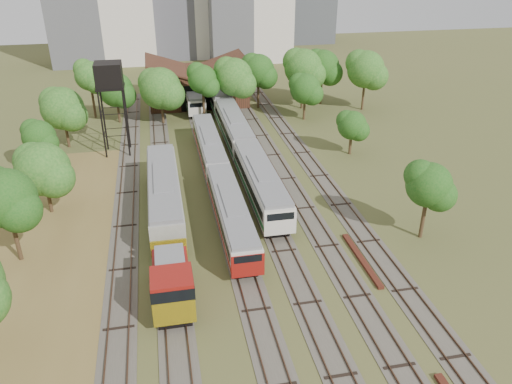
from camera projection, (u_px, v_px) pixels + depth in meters
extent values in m
plane|color=#475123|center=(293.00, 336.00, 34.84)|extent=(240.00, 240.00, 0.00)
cube|color=brown|center=(42.00, 297.00, 38.62)|extent=(14.00, 60.00, 0.04)
cube|color=#4C473D|center=(127.00, 193.00, 54.55)|extent=(2.60, 80.00, 0.06)
cube|color=#472D1E|center=(120.00, 193.00, 54.39)|extent=(0.08, 80.00, 0.14)
cube|color=#472D1E|center=(134.00, 191.00, 54.64)|extent=(0.08, 80.00, 0.14)
cube|color=#4C473D|center=(164.00, 189.00, 55.27)|extent=(2.60, 80.00, 0.06)
cube|color=#472D1E|center=(157.00, 189.00, 55.10)|extent=(0.08, 80.00, 0.14)
cube|color=#472D1E|center=(171.00, 188.00, 55.35)|extent=(0.08, 80.00, 0.14)
cube|color=#4C473D|center=(218.00, 185.00, 56.33)|extent=(2.60, 80.00, 0.06)
cube|color=#472D1E|center=(211.00, 185.00, 56.16)|extent=(0.08, 80.00, 0.14)
cube|color=#472D1E|center=(224.00, 183.00, 56.42)|extent=(0.08, 80.00, 0.14)
cube|color=#4C473D|center=(252.00, 182.00, 57.04)|extent=(2.60, 80.00, 0.06)
cube|color=#472D1E|center=(246.00, 182.00, 56.87)|extent=(0.08, 80.00, 0.14)
cube|color=#472D1E|center=(259.00, 180.00, 57.13)|extent=(0.08, 80.00, 0.14)
cube|color=#4C473D|center=(286.00, 179.00, 57.75)|extent=(2.60, 80.00, 0.06)
cube|color=#472D1E|center=(280.00, 179.00, 57.59)|extent=(0.08, 80.00, 0.14)
cube|color=#472D1E|center=(292.00, 177.00, 57.84)|extent=(0.08, 80.00, 0.14)
cube|color=#4C473D|center=(319.00, 176.00, 58.47)|extent=(2.60, 80.00, 0.06)
cube|color=#472D1E|center=(313.00, 176.00, 58.30)|extent=(0.08, 80.00, 0.14)
cube|color=#472D1E|center=(325.00, 175.00, 58.55)|extent=(0.08, 80.00, 0.14)
cube|color=black|center=(232.00, 227.00, 47.43)|extent=(1.99, 15.64, 0.73)
cube|color=beige|center=(231.00, 213.00, 46.76)|extent=(2.63, 17.00, 2.27)
cube|color=black|center=(231.00, 210.00, 46.64)|extent=(2.69, 15.64, 0.77)
cube|color=slate|center=(231.00, 201.00, 46.18)|extent=(2.42, 16.66, 0.33)
cube|color=maroon|center=(231.00, 219.00, 47.05)|extent=(2.69, 16.66, 0.41)
cube|color=maroon|center=(248.00, 265.00, 39.42)|extent=(2.67, 0.25, 2.04)
cube|color=black|center=(210.00, 157.00, 62.74)|extent=(1.99, 15.64, 0.73)
cube|color=beige|center=(209.00, 146.00, 62.06)|extent=(2.63, 17.00, 2.27)
cube|color=black|center=(209.00, 144.00, 61.94)|extent=(2.69, 15.64, 0.77)
cube|color=slate|center=(209.00, 136.00, 61.48)|extent=(2.42, 16.66, 0.33)
cube|color=maroon|center=(210.00, 150.00, 62.35)|extent=(2.69, 16.66, 0.41)
cube|color=black|center=(261.00, 196.00, 52.94)|extent=(2.23, 15.64, 0.81)
cube|color=beige|center=(261.00, 182.00, 52.18)|extent=(2.94, 17.00, 2.54)
cube|color=black|center=(261.00, 180.00, 52.04)|extent=(3.00, 15.64, 0.86)
cube|color=slate|center=(261.00, 170.00, 51.53)|extent=(2.71, 16.66, 0.37)
cube|color=#19672D|center=(261.00, 188.00, 52.50)|extent=(3.00, 16.66, 0.46)
cube|color=beige|center=(280.00, 223.00, 44.85)|extent=(2.98, 0.25, 2.28)
cube|color=black|center=(234.00, 139.00, 68.24)|extent=(2.23, 15.64, 0.81)
cube|color=beige|center=(234.00, 127.00, 67.49)|extent=(2.94, 17.00, 2.54)
cube|color=black|center=(234.00, 125.00, 67.35)|extent=(3.00, 15.64, 0.86)
cube|color=slate|center=(234.00, 117.00, 66.83)|extent=(2.71, 16.66, 0.37)
cube|color=#19672D|center=(234.00, 132.00, 67.81)|extent=(3.00, 16.66, 0.46)
cube|color=black|center=(217.00, 103.00, 83.55)|extent=(2.23, 15.64, 0.81)
cube|color=beige|center=(217.00, 93.00, 82.79)|extent=(2.94, 17.00, 2.54)
cube|color=black|center=(217.00, 91.00, 82.65)|extent=(3.00, 15.64, 0.86)
cube|color=slate|center=(217.00, 84.00, 82.14)|extent=(2.71, 16.66, 0.37)
cube|color=#19672D|center=(217.00, 97.00, 83.11)|extent=(3.00, 16.66, 0.46)
cube|color=black|center=(193.00, 103.00, 83.22)|extent=(2.04, 14.72, 0.74)
cube|color=beige|center=(193.00, 94.00, 82.53)|extent=(2.69, 16.00, 2.32)
cube|color=black|center=(193.00, 93.00, 82.41)|extent=(2.75, 14.72, 0.79)
cube|color=slate|center=(192.00, 87.00, 81.93)|extent=(2.48, 15.68, 0.33)
cube|color=#19672D|center=(193.00, 98.00, 82.83)|extent=(2.75, 15.68, 0.42)
cube|color=beige|center=(197.00, 109.00, 75.63)|extent=(2.73, 0.25, 2.09)
cube|color=black|center=(173.00, 292.00, 38.41)|extent=(2.41, 7.20, 0.98)
cube|color=maroon|center=(171.00, 272.00, 38.52)|extent=(2.74, 4.40, 1.64)
cube|color=maroon|center=(173.00, 292.00, 35.25)|extent=(2.95, 2.84, 2.95)
cube|color=black|center=(172.00, 284.00, 34.93)|extent=(3.01, 2.90, 0.98)
cube|color=gold|center=(175.00, 313.00, 34.39)|extent=(2.95, 0.20, 1.97)
cube|color=gold|center=(169.00, 250.00, 41.30)|extent=(2.95, 0.20, 1.97)
cube|color=slate|center=(170.00, 258.00, 37.00)|extent=(2.19, 3.60, 0.22)
cube|color=black|center=(166.00, 208.00, 50.69)|extent=(2.33, 16.56, 0.85)
cube|color=gray|center=(164.00, 192.00, 49.90)|extent=(3.07, 18.00, 2.64)
cube|color=black|center=(164.00, 190.00, 49.76)|extent=(3.13, 16.56, 0.90)
cube|color=slate|center=(163.00, 179.00, 49.22)|extent=(2.82, 17.64, 0.38)
cylinder|color=black|center=(102.00, 126.00, 61.54)|extent=(0.21, 0.21, 8.54)
cylinder|color=black|center=(126.00, 124.00, 62.06)|extent=(0.21, 0.21, 8.54)
cylinder|color=black|center=(104.00, 118.00, 64.07)|extent=(0.21, 0.21, 8.54)
cylinder|color=black|center=(127.00, 117.00, 64.58)|extent=(0.21, 0.21, 8.54)
cube|color=black|center=(110.00, 87.00, 61.09)|extent=(3.36, 3.36, 0.20)
cube|color=black|center=(109.00, 75.00, 60.39)|extent=(3.20, 3.20, 2.88)
cube|color=#4F2116|center=(362.00, 260.00, 42.95)|extent=(0.51, 8.12, 0.26)
cube|color=#341E12|center=(197.00, 86.00, 84.14)|extent=(16.00, 11.00, 5.50)
cube|color=#341E12|center=(172.00, 67.00, 81.92)|extent=(8.45, 11.55, 2.96)
cube|color=#341E12|center=(220.00, 65.00, 83.34)|extent=(8.45, 11.55, 2.96)
cube|color=black|center=(201.00, 98.00, 79.62)|extent=(6.40, 0.15, 4.12)
cylinder|color=#382616|center=(16.00, 236.00, 42.15)|extent=(0.36, 0.36, 4.71)
sphere|color=#164D14|center=(6.00, 198.00, 40.51)|extent=(4.91, 4.91, 4.91)
cylinder|color=#382616|center=(49.00, 195.00, 49.96)|extent=(0.36, 0.36, 3.74)
sphere|color=#164D14|center=(43.00, 169.00, 48.65)|extent=(5.30, 5.30, 5.30)
cylinder|color=#382616|center=(44.00, 159.00, 58.44)|extent=(0.36, 0.36, 3.61)
sphere|color=#164D14|center=(39.00, 137.00, 57.18)|extent=(3.80, 3.80, 3.80)
cylinder|color=#382616|center=(67.00, 132.00, 65.78)|extent=(0.36, 0.36, 4.18)
sphere|color=#164D14|center=(62.00, 108.00, 64.32)|extent=(5.51, 5.51, 5.51)
cylinder|color=#382616|center=(93.00, 102.00, 76.63)|extent=(0.36, 0.36, 5.13)
sphere|color=#164D14|center=(90.00, 76.00, 74.84)|extent=(4.43, 4.43, 4.43)
cylinder|color=#382616|center=(118.00, 110.00, 74.93)|extent=(0.36, 0.36, 3.94)
sphere|color=#164D14|center=(116.00, 90.00, 73.56)|extent=(5.08, 5.08, 5.08)
cylinder|color=#382616|center=(162.00, 110.00, 74.53)|extent=(0.36, 0.36, 4.17)
sphere|color=#164D14|center=(160.00, 88.00, 73.08)|extent=(6.09, 6.09, 6.09)
cylinder|color=#382616|center=(204.00, 106.00, 74.59)|extent=(0.36, 0.36, 5.16)
sphere|color=#164D14|center=(202.00, 79.00, 72.80)|extent=(4.24, 4.24, 4.24)
cylinder|color=#382616|center=(235.00, 103.00, 75.87)|extent=(0.36, 0.36, 5.15)
sphere|color=#164D14|center=(234.00, 77.00, 74.08)|extent=(5.61, 5.61, 5.61)
cylinder|color=#382616|center=(258.00, 93.00, 81.38)|extent=(0.36, 0.36, 4.80)
sphere|color=#164D14|center=(258.00, 71.00, 79.70)|extent=(5.20, 5.20, 5.20)
cylinder|color=#382616|center=(302.00, 93.00, 80.93)|extent=(0.36, 0.36, 5.19)
sphere|color=#164D14|center=(303.00, 68.00, 79.12)|extent=(6.00, 6.00, 6.00)
cylinder|color=#382616|center=(321.00, 90.00, 83.16)|extent=(0.36, 0.36, 4.90)
sphere|color=#164D14|center=(323.00, 67.00, 81.45)|extent=(5.50, 5.50, 5.50)
cylinder|color=#382616|center=(363.00, 94.00, 80.31)|extent=(0.36, 0.36, 5.15)
sphere|color=#164D14|center=(366.00, 69.00, 78.52)|extent=(5.85, 5.85, 5.85)
cylinder|color=#382616|center=(423.00, 217.00, 45.53)|extent=(0.36, 0.36, 4.24)
sphere|color=#164D14|center=(429.00, 185.00, 44.05)|extent=(4.07, 4.07, 4.07)
cylinder|color=#382616|center=(350.00, 143.00, 63.90)|extent=(0.36, 0.36, 3.05)
sphere|color=#164D14|center=(352.00, 125.00, 62.84)|extent=(3.67, 3.67, 3.67)
cylinder|color=#382616|center=(304.00, 107.00, 76.21)|extent=(0.36, 0.36, 3.77)
sphere|color=#164D14|center=(305.00, 89.00, 74.89)|extent=(4.58, 4.58, 4.58)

